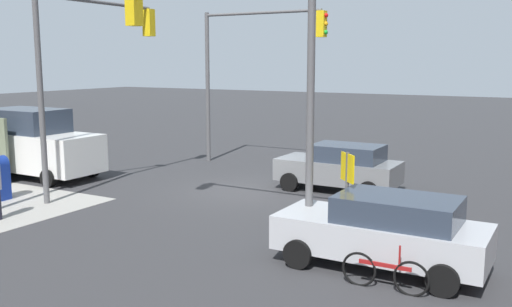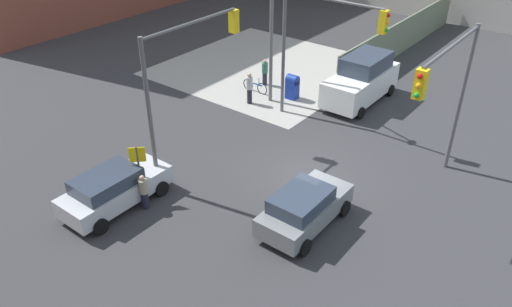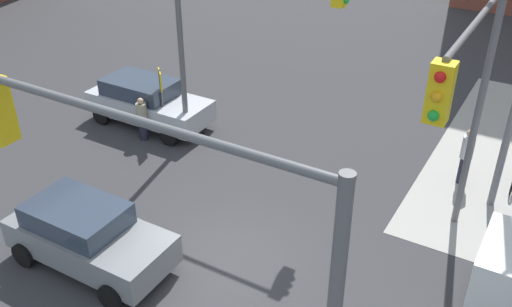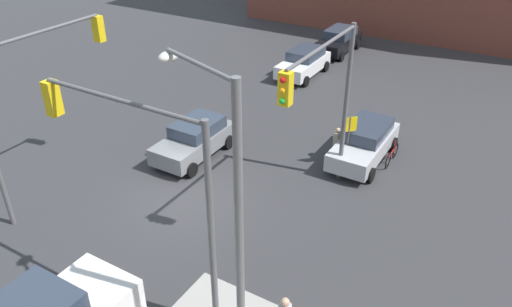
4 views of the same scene
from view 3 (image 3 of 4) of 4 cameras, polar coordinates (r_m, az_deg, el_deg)
ground_plane at (r=14.45m, az=-2.92°, el=-10.59°), size 120.00×120.00×0.00m
traffic_signal_nw_corner at (r=16.69m, az=-1.86°, el=13.59°), size 5.52×0.36×6.50m
traffic_signal_se_corner at (r=7.65m, az=-7.62°, el=-9.22°), size 5.74×0.36×6.50m
traffic_signal_ne_corner at (r=12.52m, az=20.54°, el=5.65°), size 0.36×5.51×6.50m
warning_sign_two_way at (r=19.36m, az=-9.46°, el=6.17°), size 0.48×0.48×2.40m
hatchback_gray at (r=14.44m, az=-16.51°, el=-7.80°), size 4.13×2.02×1.62m
sedan_silver at (r=20.59m, az=-10.80°, el=5.13°), size 4.46×2.02×1.62m
pedestrian_waiting at (r=17.83m, az=20.27°, el=-0.20°), size 0.36×0.36×1.80m
pedestrian_walking_north at (r=19.54m, az=-11.31°, el=3.47°), size 0.36×0.36×1.54m
bicycle_at_crosswalk at (r=21.82m, az=-9.50°, el=5.32°), size 1.75×0.05×0.97m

